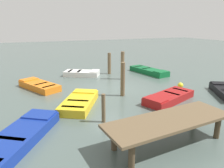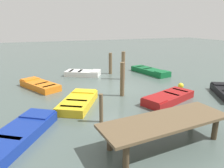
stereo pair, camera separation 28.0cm
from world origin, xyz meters
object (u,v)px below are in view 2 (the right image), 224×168
Objects in this scene: rowboat_white at (83,73)px; mooring_piling_center at (122,79)px; rowboat_green at (150,71)px; mooring_piling_near_right at (110,63)px; rowboat_blue at (15,137)px; dock_segment at (166,123)px; rowboat_red at (168,98)px; mooring_piling_near_left at (101,108)px; rowboat_yellow at (78,102)px; mooring_piling_far_left at (123,66)px; marker_buoy at (181,86)px; rowboat_orange at (40,85)px.

rowboat_white is 5.86m from mooring_piling_center.
rowboat_green is 2.20× the size of mooring_piling_near_right.
rowboat_blue is at bearing 30.36° from mooring_piling_center.
mooring_piling_near_right reaches higher than dock_segment.
rowboat_green is 12.76m from rowboat_blue.
rowboat_red is 1.76× the size of mooring_piling_center.
rowboat_green is 3.05× the size of mooring_piling_near_left.
rowboat_red is at bearing -73.78° from rowboat_yellow.
mooring_piling_far_left is 1.06× the size of mooring_piling_center.
mooring_piling_center reaches higher than rowboat_yellow.
mooring_piling_far_left is at bearing -11.13° from rowboat_white.
mooring_piling_near_right is (0.26, -2.04, -0.17)m from mooring_piling_far_left.
dock_segment reaches higher than rowboat_red.
mooring_piling_far_left is (-2.31, -8.83, 0.23)m from dock_segment.
dock_segment reaches higher than marker_buoy.
mooring_piling_far_left is 3.86m from mooring_piling_center.
mooring_piling_far_left is (-4.36, -4.14, 0.84)m from rowboat_yellow.
mooring_piling_near_right is at bearing -103.65° from mooring_piling_center.
mooring_piling_center is at bearing -5.05° from marker_buoy.
rowboat_green is 1.28× the size of rowboat_white.
rowboat_yellow is at bearing 12.84° from mooring_piling_center.
rowboat_orange is 7.04× the size of marker_buoy.
rowboat_white is (2.95, -7.49, 0.00)m from rowboat_red.
rowboat_blue is at bearing 51.73° from mooring_piling_near_right.
rowboat_blue is at bearing -27.59° from dock_segment.
mooring_piling_far_left is 4.39× the size of marker_buoy.
rowboat_blue is at bearing -9.70° from rowboat_red.
dock_segment is 5.16m from rowboat_yellow.
rowboat_red is 7.32× the size of marker_buoy.
rowboat_white is at bearing -4.22° from mooring_piling_near_right.
mooring_piling_far_left is at bearing -114.67° from mooring_piling_center.
dock_segment is 2.92m from mooring_piling_near_left.
rowboat_yellow is at bearing -34.65° from rowboat_red.
mooring_piling_far_left reaches higher than rowboat_green.
rowboat_red is at bearing -33.76° from rowboat_green.
mooring_piling_near_left reaches higher than rowboat_blue.
rowboat_blue is 8.70× the size of marker_buoy.
rowboat_blue is (10.16, 7.72, -0.00)m from rowboat_green.
mooring_piling_near_left is at bearing -63.59° from dock_segment.
mooring_piling_near_left is at bearing 58.85° from mooring_piling_far_left.
rowboat_green is 8.85m from rowboat_yellow.
dock_segment is at bearing 75.34° from mooring_piling_far_left.
rowboat_red is 2.41m from marker_buoy.
rowboat_white is (0.27, -11.05, -0.61)m from dock_segment.
rowboat_orange and rowboat_yellow have the same top height.
marker_buoy is at bearing 113.57° from mooring_piling_near_right.
rowboat_green is (-8.99, -1.09, -0.00)m from rowboat_orange.
marker_buoy is at bearing -164.96° from rowboat_red.
rowboat_blue is at bearing 142.58° from rowboat_orange.
marker_buoy is (-2.31, 3.86, -0.77)m from mooring_piling_far_left.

